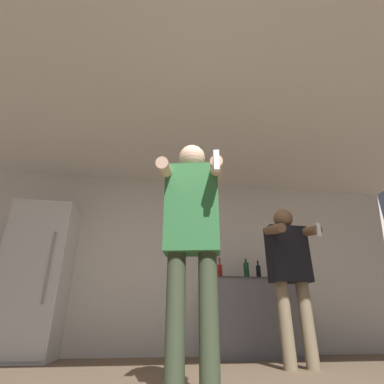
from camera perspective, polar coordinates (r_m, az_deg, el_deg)
wall_back at (r=4.61m, az=-1.27°, el=-12.88°), size 7.00×0.06×2.55m
ceiling_slab at (r=3.69m, az=2.00°, el=12.23°), size 7.00×3.57×0.05m
refrigerator at (r=4.40m, az=-27.61°, el=-14.27°), size 0.73×0.67×1.88m
counter at (r=4.39m, az=11.36°, el=-22.36°), size 1.18×0.65×0.96m
bottle_short_whiskey at (r=4.50m, az=15.99°, el=-14.03°), size 0.07×0.07×0.34m
bottle_red_label at (r=4.33m, az=10.31°, el=-14.41°), size 0.07×0.07×0.29m
bottle_green_wine at (r=4.23m, az=5.30°, el=-14.71°), size 0.07×0.07×0.28m
bottle_clear_vodka at (r=4.39m, az=12.55°, el=-14.61°), size 0.06×0.06×0.27m
person_woman_foreground at (r=2.04m, az=-0.00°, el=-7.62°), size 0.49×0.49×1.65m
person_man_side at (r=3.49m, az=18.14°, el=-13.49°), size 0.52×0.46×1.63m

